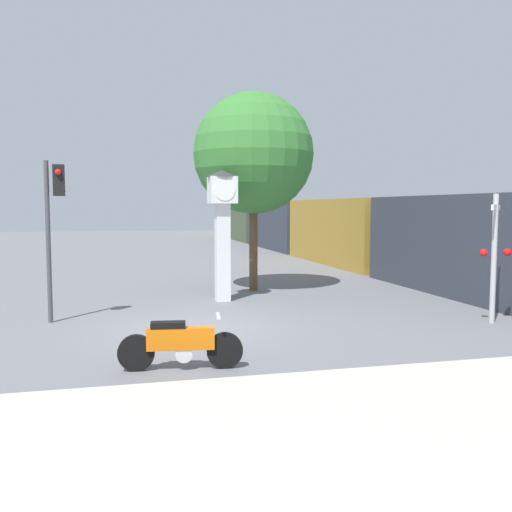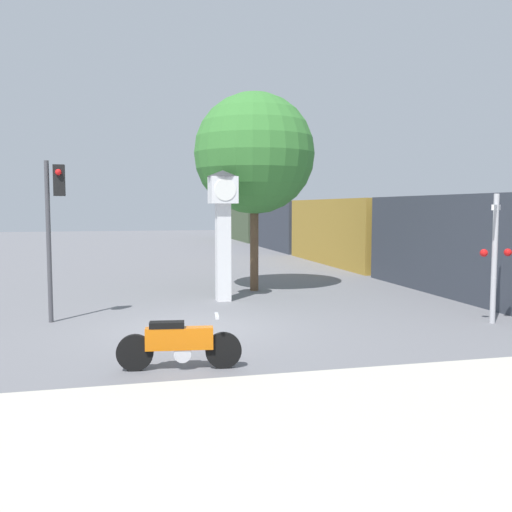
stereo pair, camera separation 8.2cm
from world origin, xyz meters
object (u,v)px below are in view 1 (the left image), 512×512
Objects in this scene: clock_tower at (222,215)px; freight_train at (310,228)px; traffic_light at (53,212)px; railroad_crossing_signal at (494,253)px; street_tree at (253,154)px; motorcycle at (180,344)px.

clock_tower reaches higher than freight_train.
clock_tower is at bearing -118.08° from freight_train.
traffic_light is (-13.46, -18.46, 1.17)m from freight_train.
clock_tower is 8.06m from railroad_crossing_signal.
traffic_light reaches higher than railroad_crossing_signal.
street_tree is at bearing 123.16° from railroad_crossing_signal.
clock_tower is at bearing 81.15° from motorcycle.
traffic_light is 7.87m from street_tree.
clock_tower reaches higher than motorcycle.
freight_train reaches higher than railroad_crossing_signal.
freight_train is 13.48× the size of railroad_crossing_signal.
clock_tower is at bearing -127.64° from street_tree.
freight_train is 22.88m from traffic_light.
motorcycle is 0.69× the size of railroad_crossing_signal.
traffic_light is at bearing 124.74° from motorcycle.
freight_train is 21.45m from railroad_crossing_signal.
railroad_crossing_signal reaches higher than motorcycle.
motorcycle is at bearing -114.61° from freight_train.
traffic_light is (-4.84, -2.32, 0.12)m from clock_tower.
motorcycle is at bearing -164.52° from railroad_crossing_signal.
street_tree is (3.69, 9.39, 4.38)m from motorcycle.
motorcycle is 8.11m from clock_tower.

